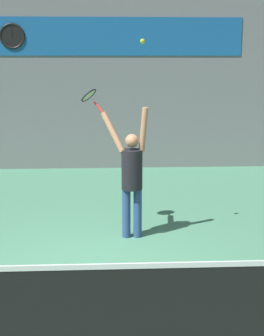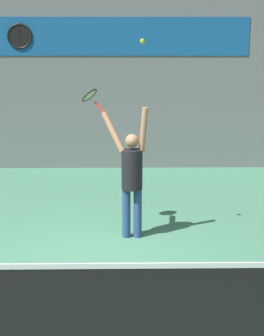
# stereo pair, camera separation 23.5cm
# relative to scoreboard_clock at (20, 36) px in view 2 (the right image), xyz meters

# --- Properties ---
(ground_plane) EXTENTS (18.00, 18.00, 0.00)m
(ground_plane) POSITION_rel_scoreboard_clock_xyz_m (2.05, -6.25, -3.29)
(ground_plane) COLOR #4C8C6B
(back_wall) EXTENTS (18.00, 0.10, 5.00)m
(back_wall) POSITION_rel_scoreboard_clock_xyz_m (2.05, 0.08, -0.79)
(back_wall) COLOR slate
(back_wall) RESTS_ON ground_plane
(sponsor_banner) EXTENTS (7.09, 0.02, 0.91)m
(sponsor_banner) POSITION_rel_scoreboard_clock_xyz_m (2.05, 0.02, -0.00)
(sponsor_banner) COLOR #195B9E
(scoreboard_clock) EXTENTS (0.62, 0.06, 0.62)m
(scoreboard_clock) POSITION_rel_scoreboard_clock_xyz_m (0.00, 0.00, 0.00)
(scoreboard_clock) COLOR black
(court_net) EXTENTS (8.11, 0.07, 1.06)m
(court_net) POSITION_rel_scoreboard_clock_xyz_m (2.05, -7.94, -2.79)
(court_net) COLOR #333333
(court_net) RESTS_ON ground_plane
(tennis_player) EXTENTS (0.75, 0.45, 2.04)m
(tennis_player) POSITION_rel_scoreboard_clock_xyz_m (2.65, -4.85, -2.27)
(tennis_player) COLOR #2D4C7F
(tennis_player) RESTS_ON ground_plane
(tennis_racket) EXTENTS (0.40, 0.35, 0.37)m
(tennis_racket) POSITION_rel_scoreboard_clock_xyz_m (2.02, -4.52, -1.12)
(tennis_racket) COLOR red
(tennis_ball) EXTENTS (0.07, 0.07, 0.07)m
(tennis_ball) POSITION_rel_scoreboard_clock_xyz_m (2.80, -4.94, -0.31)
(tennis_ball) COLOR #CCDB2D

